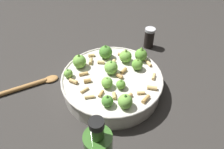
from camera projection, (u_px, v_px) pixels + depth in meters
The scene contains 4 objects.
ground_plane at pixel (112, 90), 0.74m from camera, with size 2.40×2.40×0.00m, color #2D2B28.
cooking_pan at pixel (112, 81), 0.71m from camera, with size 0.34×0.34×0.12m.
pepper_shaker at pixel (149, 38), 0.90m from camera, with size 0.04×0.04×0.09m.
wooden_spoon at pixel (27, 86), 0.74m from camera, with size 0.10×0.25×0.02m.
Camera 1 is at (-0.50, 0.08, 0.54)m, focal length 33.60 mm.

